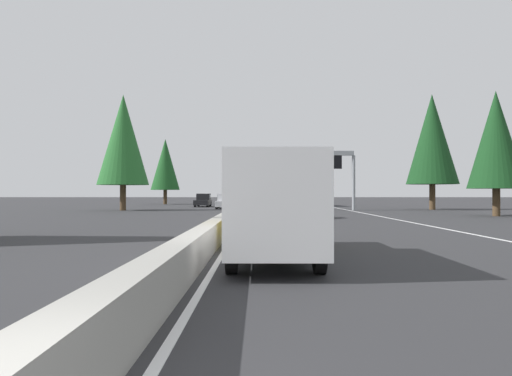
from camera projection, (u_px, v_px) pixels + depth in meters
ground_plane at (248, 208)px, 62.71m from camera, size 320.00×320.00×0.00m
median_barrier at (249, 202)px, 82.71m from camera, size 180.00×0.56×0.90m
shoulder_stripe_right at (326, 206)px, 72.64m from camera, size 160.00×0.16×0.01m
shoulder_stripe_median at (251, 206)px, 72.71m from camera, size 160.00×0.16×0.01m
sign_gantry_overhead at (300, 163)px, 53.96m from camera, size 0.50×12.68×6.65m
box_truck_mid_left at (272, 205)px, 14.33m from camera, size 8.50×2.40×2.95m
sedan_near_right at (311, 209)px, 38.00m from camera, size 4.40×1.80×1.47m
sedan_far_left at (260, 204)px, 57.92m from camera, size 4.40×1.80×1.47m
sedan_distant_a at (274, 198)px, 115.98m from camera, size 4.40×1.80×1.47m
bus_near_center at (309, 195)px, 72.40m from camera, size 11.50×2.55×3.10m
minivan_far_center at (260, 198)px, 100.41m from camera, size 5.00×1.95×1.69m
oncoming_near at (225, 201)px, 60.97m from camera, size 5.60×2.00×1.86m
oncoming_far at (203, 200)px, 68.86m from camera, size 5.60×2.00×1.86m
conifer_right_near at (496, 140)px, 40.75m from camera, size 4.66×4.66×10.60m
conifer_right_mid at (432, 139)px, 56.69m from camera, size 5.98×5.98×13.58m
conifer_left_near at (123, 140)px, 54.24m from camera, size 5.73×5.73×13.03m
conifer_left_mid at (165, 164)px, 83.72m from camera, size 4.99×4.99×11.33m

